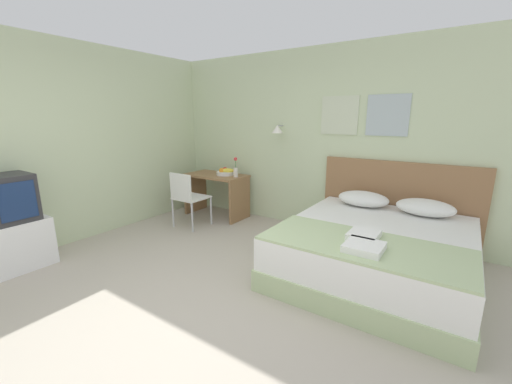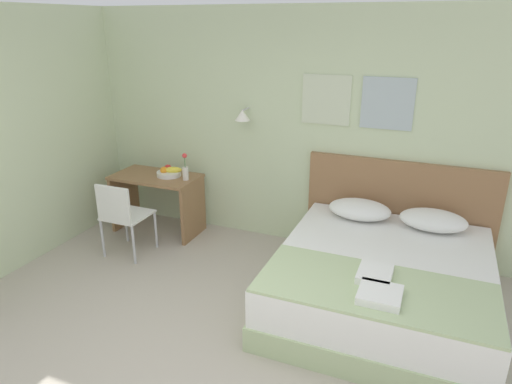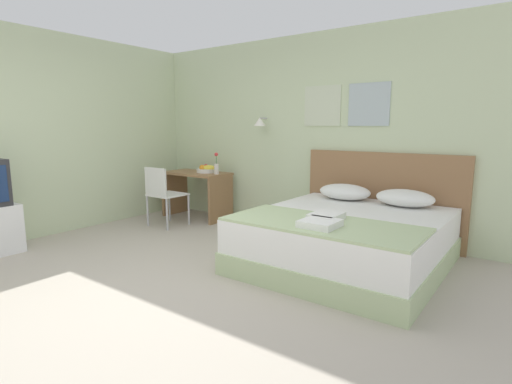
# 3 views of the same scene
# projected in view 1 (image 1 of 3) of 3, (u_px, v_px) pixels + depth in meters

# --- Properties ---
(ground_plane) EXTENTS (24.00, 24.00, 0.00)m
(ground_plane) POSITION_uv_depth(u_px,v_px,m) (183.00, 314.00, 2.74)
(ground_plane) COLOR #B2A899
(wall_back) EXTENTS (5.74, 0.31, 2.65)m
(wall_back) POSITION_uv_depth(u_px,v_px,m) (316.00, 141.00, 4.65)
(wall_back) COLOR beige
(wall_back) RESTS_ON ground_plane
(wall_left) EXTENTS (0.06, 5.73, 2.65)m
(wall_left) POSITION_uv_depth(u_px,v_px,m) (18.00, 148.00, 3.67)
(wall_left) COLOR beige
(wall_left) RESTS_ON ground_plane
(bed) EXTENTS (1.85, 2.01, 0.55)m
(bed) POSITION_uv_depth(u_px,v_px,m) (375.00, 252.00, 3.37)
(bed) COLOR #B2C693
(bed) RESTS_ON ground_plane
(headboard) EXTENTS (1.97, 0.06, 1.12)m
(headboard) POSITION_uv_depth(u_px,v_px,m) (397.00, 204.00, 4.14)
(headboard) COLOR #8E6642
(headboard) RESTS_ON ground_plane
(pillow_left) EXTENTS (0.64, 0.42, 0.19)m
(pillow_left) POSITION_uv_depth(u_px,v_px,m) (363.00, 199.00, 4.08)
(pillow_left) COLOR white
(pillow_left) RESTS_ON bed
(pillow_right) EXTENTS (0.64, 0.42, 0.19)m
(pillow_right) POSITION_uv_depth(u_px,v_px,m) (425.00, 207.00, 3.69)
(pillow_right) COLOR white
(pillow_right) RESTS_ON bed
(throw_blanket) EXTENTS (1.79, 0.81, 0.02)m
(throw_blanket) POSITION_uv_depth(u_px,v_px,m) (362.00, 245.00, 2.83)
(throw_blanket) COLOR #B2C693
(throw_blanket) RESTS_ON bed
(folded_towel_near_foot) EXTENTS (0.26, 0.32, 0.06)m
(folded_towel_near_foot) POSITION_uv_depth(u_px,v_px,m) (364.00, 235.00, 2.94)
(folded_towel_near_foot) COLOR white
(folded_towel_near_foot) RESTS_ON throw_blanket
(folded_towel_mid_bed) EXTENTS (0.31, 0.31, 0.06)m
(folded_towel_mid_bed) POSITION_uv_depth(u_px,v_px,m) (364.00, 247.00, 2.67)
(folded_towel_mid_bed) COLOR white
(folded_towel_mid_bed) RESTS_ON throw_blanket
(desk) EXTENTS (1.04, 0.58, 0.72)m
(desk) POSITION_uv_depth(u_px,v_px,m) (216.00, 188.00, 5.39)
(desk) COLOR #8E6642
(desk) RESTS_ON ground_plane
(desk_chair) EXTENTS (0.46, 0.46, 0.86)m
(desk_chair) POSITION_uv_depth(u_px,v_px,m) (187.00, 195.00, 4.78)
(desk_chair) COLOR white
(desk_chair) RESTS_ON ground_plane
(fruit_bowl) EXTENTS (0.32, 0.29, 0.12)m
(fruit_bowl) POSITION_uv_depth(u_px,v_px,m) (225.00, 172.00, 5.28)
(fruit_bowl) COLOR silver
(fruit_bowl) RESTS_ON desk
(flower_vase) EXTENTS (0.07, 0.07, 0.32)m
(flower_vase) POSITION_uv_depth(u_px,v_px,m) (236.00, 170.00, 5.08)
(flower_vase) COLOR silver
(flower_vase) RESTS_ON desk
(tv_stand) EXTENTS (0.47, 0.61, 0.56)m
(tv_stand) POSITION_uv_depth(u_px,v_px,m) (18.00, 244.00, 3.55)
(tv_stand) COLOR white
(tv_stand) RESTS_ON ground_plane
(television) EXTENTS (0.46, 0.43, 0.52)m
(television) POSITION_uv_depth(u_px,v_px,m) (9.00, 198.00, 3.42)
(television) COLOR #2D2D30
(television) RESTS_ON tv_stand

